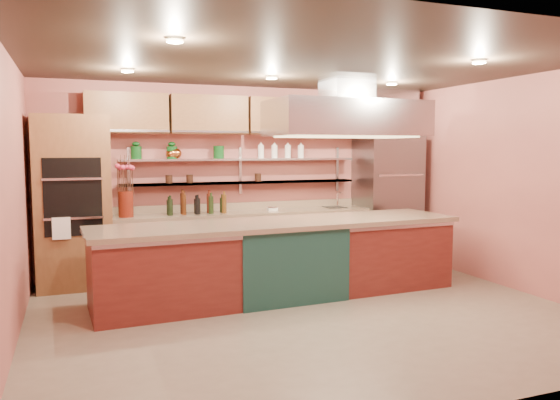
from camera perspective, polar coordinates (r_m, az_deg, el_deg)
name	(u,v)px	position (r m, az deg, el deg)	size (l,w,h in m)	color
floor	(308,314)	(6.32, 2.96, -11.86)	(6.00, 5.00, 0.02)	gray
ceiling	(309,62)	(6.11, 3.09, 14.20)	(6.00, 5.00, 0.02)	black
wall_back	(243,179)	(8.40, -3.90, 2.22)	(6.00, 0.04, 2.80)	#B15D53
wall_front	(457,217)	(3.91, 18.01, -1.70)	(6.00, 0.04, 2.80)	#B15D53
wall_left	(9,200)	(5.57, -26.49, 0.04)	(0.04, 5.00, 2.80)	#B15D53
wall_right	(519,184)	(7.77, 23.71, 1.52)	(0.04, 5.00, 2.80)	#B15D53
oven_stack	(73,203)	(7.73, -20.80, -0.25)	(0.95, 0.64, 2.30)	brown
refrigerator	(387,198)	(9.07, 11.14, 0.16)	(0.95, 0.72, 2.10)	slate
back_counter	(246,242)	(8.20, -3.58, -4.43)	(3.84, 0.64, 0.93)	tan
wall_shelf_lower	(242,183)	(8.26, -3.96, 1.82)	(3.60, 0.26, 0.03)	#B0B3B8
wall_shelf_upper	(242,159)	(8.25, -3.98, 4.25)	(3.60, 0.26, 0.03)	#B0B3B8
upper_cabinets	(246,116)	(8.23, -3.57, 8.78)	(4.60, 0.36, 0.55)	brown
range_hood	(346,119)	(7.16, 6.94, 8.45)	(2.00, 1.00, 0.45)	#B0B3B8
ceiling_downlights	(302,67)	(6.29, 2.33, 13.68)	(4.00, 2.80, 0.02)	#FFE5A5
island	(281,259)	(6.91, 0.12, -6.16)	(4.59, 1.00, 0.96)	maroon
flower_vase	(126,204)	(7.74, -15.81, -0.42)	(0.20, 0.20, 0.35)	#5A170D
oil_bottle_cluster	(197,204)	(7.89, -8.67, -0.41)	(0.90, 0.26, 0.29)	black
kitchen_scale	(272,208)	(8.21, -0.81, -0.84)	(0.14, 0.11, 0.08)	white
bar_faucet	(337,200)	(8.75, 6.02, 0.03)	(0.03, 0.03, 0.24)	white
copper_kettle	(175,153)	(8.01, -10.95, 4.81)	(0.20, 0.20, 0.16)	#BC642B
green_canister	(219,152)	(8.15, -6.42, 4.98)	(0.16, 0.16, 0.19)	#0D3F14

